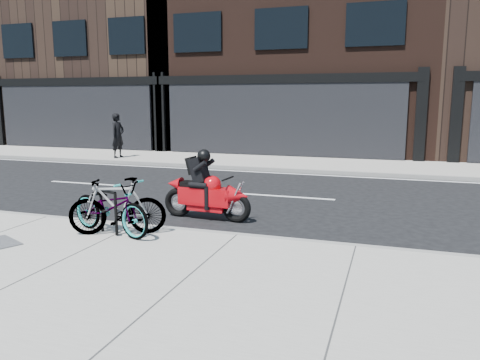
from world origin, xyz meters
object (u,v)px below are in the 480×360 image
(bicycle_front, at_px, (110,207))
(motorcycle, at_px, (210,191))
(bike_rack, at_px, (109,208))
(pedestrian, at_px, (118,136))
(bicycle_rear, at_px, (117,206))

(bicycle_front, height_order, motorcycle, motorcycle)
(bike_rack, distance_m, pedestrian, 11.03)
(bike_rack, distance_m, bicycle_front, 0.05)
(bicycle_front, distance_m, motorcycle, 2.18)
(bike_rack, height_order, bicycle_front, bicycle_front)
(bicycle_rear, distance_m, pedestrian, 11.13)
(bicycle_front, height_order, pedestrian, pedestrian)
(bike_rack, xyz_separation_m, pedestrian, (-5.81, 9.37, 0.43))
(bicycle_front, bearing_deg, pedestrian, 48.10)
(motorcycle, xyz_separation_m, pedestrian, (-6.94, 7.48, 0.42))
(bicycle_rear, bearing_deg, pedestrian, -170.53)
(bike_rack, bearing_deg, pedestrian, 121.79)
(motorcycle, distance_m, pedestrian, 10.21)
(bicycle_rear, relative_size, motorcycle, 0.85)
(bike_rack, xyz_separation_m, bicycle_rear, (0.18, 0.00, 0.05))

